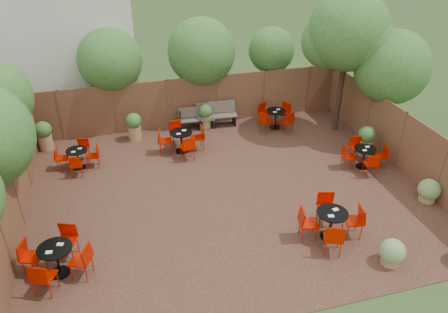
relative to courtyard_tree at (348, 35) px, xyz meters
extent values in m
plane|color=#354F23|center=(-5.29, -3.05, -3.75)|extent=(80.00, 80.00, 0.00)
cube|color=#331B15|center=(-5.29, -3.05, -3.74)|extent=(12.00, 10.00, 0.02)
cube|color=brown|center=(-5.29, 1.95, -2.75)|extent=(12.00, 0.08, 2.00)
cube|color=brown|center=(-11.29, -3.05, -2.75)|extent=(0.08, 10.00, 2.00)
cube|color=brown|center=(0.71, -3.05, -2.75)|extent=(0.08, 10.00, 2.00)
cube|color=silver|center=(-9.79, 4.95, 0.25)|extent=(5.00, 4.00, 8.00)
sphere|color=#306721|center=(-8.29, 2.65, -1.03)|extent=(2.41, 2.41, 2.41)
sphere|color=#306721|center=(-4.79, 2.55, -0.96)|extent=(2.65, 2.65, 2.65)
sphere|color=#306721|center=(-1.79, 2.75, -1.19)|extent=(1.90, 1.90, 1.90)
sphere|color=#306721|center=(1.31, -1.05, -0.96)|extent=(2.66, 2.66, 2.66)
cylinder|color=black|center=(0.01, 0.01, -1.68)|extent=(0.26, 0.26, 4.10)
sphere|color=#306721|center=(0.01, 0.01, 0.16)|extent=(2.89, 2.89, 2.89)
sphere|color=#306721|center=(-0.49, 0.41, -0.29)|extent=(2.02, 2.02, 2.02)
sphere|color=#306721|center=(0.41, -0.39, -0.13)|extent=(2.11, 2.11, 2.11)
cube|color=brown|center=(-5.28, 1.50, -3.33)|extent=(1.43, 0.53, 0.05)
cube|color=brown|center=(-5.28, 1.69, -3.08)|extent=(1.40, 0.21, 0.42)
cube|color=black|center=(-5.91, 1.50, -3.55)|extent=(0.09, 0.42, 0.37)
cube|color=black|center=(-4.64, 1.50, -3.55)|extent=(0.09, 0.42, 0.37)
cube|color=brown|center=(-4.46, 1.50, -3.28)|extent=(1.62, 0.60, 0.05)
cube|color=brown|center=(-4.46, 1.71, -2.99)|extent=(1.59, 0.24, 0.48)
cube|color=black|center=(-5.18, 1.50, -3.52)|extent=(0.10, 0.48, 0.42)
cube|color=black|center=(-3.73, 1.50, -3.52)|extent=(0.10, 0.48, 0.42)
cylinder|color=black|center=(-0.46, -2.86, -3.72)|extent=(0.42, 0.42, 0.03)
cylinder|color=black|center=(-0.46, -2.86, -3.38)|extent=(0.05, 0.05, 0.67)
cylinder|color=black|center=(-0.46, -2.86, -3.03)|extent=(0.73, 0.73, 0.03)
cube|color=white|center=(-0.34, -2.78, -3.01)|extent=(0.15, 0.12, 0.01)
cube|color=white|center=(-0.55, -2.97, -3.01)|extent=(0.15, 0.12, 0.01)
cylinder|color=black|center=(-2.25, 0.75, -3.72)|extent=(0.44, 0.44, 0.03)
cylinder|color=black|center=(-2.25, 0.75, -3.36)|extent=(0.05, 0.05, 0.70)
cylinder|color=black|center=(-2.25, 0.75, -3.00)|extent=(0.76, 0.76, 0.03)
cube|color=white|center=(-2.13, 0.83, -2.98)|extent=(0.17, 0.15, 0.02)
cube|color=white|center=(-2.35, 0.63, -2.98)|extent=(0.17, 0.15, 0.02)
cylinder|color=black|center=(-3.24, -5.85, -3.72)|extent=(0.48, 0.48, 0.03)
cylinder|color=black|center=(-3.24, -5.85, -3.33)|extent=(0.06, 0.06, 0.77)
cylinder|color=black|center=(-3.24, -5.85, -2.93)|extent=(0.84, 0.84, 0.03)
cube|color=white|center=(-3.11, -5.76, -2.91)|extent=(0.18, 0.16, 0.02)
cube|color=white|center=(-3.35, -5.98, -2.91)|extent=(0.18, 0.16, 0.02)
cylinder|color=black|center=(-6.21, -0.17, -3.72)|extent=(0.47, 0.47, 0.03)
cylinder|color=black|center=(-6.21, -0.17, -3.34)|extent=(0.05, 0.05, 0.74)
cylinder|color=black|center=(-6.21, -0.17, -2.96)|extent=(0.81, 0.81, 0.03)
cube|color=white|center=(-6.08, -0.09, -2.93)|extent=(0.15, 0.11, 0.02)
cube|color=white|center=(-6.31, -0.30, -2.93)|extent=(0.15, 0.11, 0.02)
cylinder|color=black|center=(-9.78, -0.35, -3.72)|extent=(0.40, 0.40, 0.03)
cylinder|color=black|center=(-9.78, -0.35, -3.39)|extent=(0.05, 0.05, 0.64)
cylinder|color=black|center=(-9.78, -0.35, -3.06)|extent=(0.70, 0.70, 0.03)
cube|color=white|center=(-9.67, -0.27, -3.04)|extent=(0.14, 0.12, 0.01)
cube|color=white|center=(-9.88, -0.46, -3.04)|extent=(0.14, 0.12, 0.01)
cylinder|color=black|center=(-10.19, -5.33, -3.72)|extent=(0.48, 0.48, 0.03)
cylinder|color=black|center=(-10.19, -5.33, -3.33)|extent=(0.05, 0.05, 0.76)
cylinder|color=black|center=(-10.19, -5.33, -2.94)|extent=(0.82, 0.82, 0.03)
cube|color=white|center=(-10.06, -5.24, -2.92)|extent=(0.18, 0.15, 0.02)
cube|color=white|center=(-10.30, -5.46, -2.92)|extent=(0.18, 0.15, 0.02)
cylinder|color=#9E7A4F|center=(-7.74, 1.24, -3.45)|extent=(0.49, 0.49, 0.56)
sphere|color=#306721|center=(-7.74, 1.24, -2.95)|extent=(0.59, 0.59, 0.59)
cylinder|color=#9E7A4F|center=(-4.92, 1.53, -3.48)|extent=(0.44, 0.44, 0.51)
sphere|color=#306721|center=(-4.92, 1.53, -3.03)|extent=(0.53, 0.53, 0.53)
cylinder|color=#9E7A4F|center=(-10.94, 1.32, -3.45)|extent=(0.50, 0.50, 0.57)
sphere|color=#306721|center=(-10.94, 1.32, -2.94)|extent=(0.60, 0.60, 0.60)
cylinder|color=#9E7A4F|center=(0.06, -2.07, -3.45)|extent=(0.49, 0.49, 0.56)
sphere|color=#306721|center=(0.06, -2.07, -2.95)|extent=(0.59, 0.59, 0.59)
cylinder|color=#9E7A4F|center=(-2.22, -7.15, -3.63)|extent=(0.47, 0.47, 0.21)
sphere|color=#6D8F4A|center=(-2.22, -7.15, -3.36)|extent=(0.64, 0.64, 0.64)
cylinder|color=#9E7A4F|center=(0.41, -5.10, -3.62)|extent=(0.48, 0.48, 0.22)
sphere|color=#6D8F4A|center=(0.41, -5.10, -3.35)|extent=(0.66, 0.66, 0.66)
camera|label=1|loc=(-8.42, -13.97, 4.15)|focal=35.30mm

